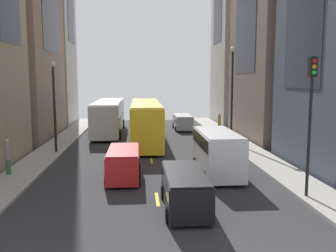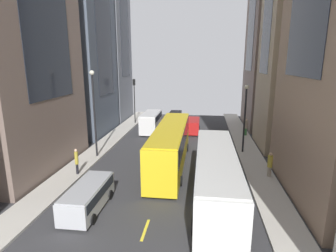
{
  "view_description": "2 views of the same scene",
  "coord_description": "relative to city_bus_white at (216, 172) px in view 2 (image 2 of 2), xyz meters",
  "views": [
    {
      "loc": [
        -0.79,
        -29.2,
        5.61
      ],
      "look_at": [
        1.32,
        -2.18,
        2.12
      ],
      "focal_mm": 39.23,
      "sensor_mm": 36.0,
      "label": 1
    },
    {
      "loc": [
        -2.96,
        25.64,
        9.1
      ],
      "look_at": [
        0.58,
        -1.75,
        2.51
      ],
      "focal_mm": 29.09,
      "sensor_mm": 36.0,
      "label": 2
    }
  ],
  "objects": [
    {
      "name": "lane_stripe_2",
      "position": [
        3.95,
        -12.96,
        -2.0
      ],
      "size": [
        0.16,
        2.0,
        0.01
      ],
      "primitive_type": "cube",
      "color": "yellow",
      "rests_on": "ground"
    },
    {
      "name": "car_red_1",
      "position": [
        2.24,
        -17.76,
        -0.99
      ],
      "size": [
        1.89,
        4.31,
        1.73
      ],
      "color": "red",
      "rests_on": "ground"
    },
    {
      "name": "pedestrian_walking_far",
      "position": [
        -4.39,
        -16.69,
        -0.76
      ],
      "size": [
        0.36,
        0.36,
        2.07
      ],
      "rotation": [
        0.0,
        0.0,
        5.05
      ],
      "color": "#336B38",
      "rests_on": "ground"
    },
    {
      "name": "streetlamp_near",
      "position": [
        11.06,
        -7.09,
        3.05
      ],
      "size": [
        0.44,
        0.44,
        8.16
      ],
      "color": "black",
      "rests_on": "ground"
    },
    {
      "name": "car_black_2",
      "position": [
        5.08,
        -22.68,
        -1.04
      ],
      "size": [
        1.88,
        4.73,
        1.64
      ],
      "color": "black",
      "rests_on": "ground"
    },
    {
      "name": "ground_plane",
      "position": [
        3.95,
        -8.76,
        -2.01
      ],
      "size": [
        41.75,
        41.75,
        0.0
      ],
      "primitive_type": "plane",
      "color": "#333335"
    },
    {
      "name": "pedestrian_crossing_mid",
      "position": [
        10.98,
        -2.71,
        -0.7
      ],
      "size": [
        0.28,
        0.28,
        2.12
      ],
      "rotation": [
        0.0,
        0.0,
        1.3
      ],
      "color": "black",
      "rests_on": "ground"
    },
    {
      "name": "building_east_0",
      "position": [
        17.48,
        -25.08,
        13.24
      ],
      "size": [
        8.99,
        7.49,
        30.5
      ],
      "color": "slate",
      "rests_on": "ground"
    },
    {
      "name": "sidewalk_west",
      "position": [
        -3.79,
        -8.76,
        -1.93
      ],
      "size": [
        2.27,
        44.0,
        0.15
      ],
      "primitive_type": "cube",
      "color": "#B2ADA3",
      "rests_on": "ground"
    },
    {
      "name": "delivery_van_white",
      "position": [
        7.65,
        -17.32,
        -0.5
      ],
      "size": [
        2.25,
        5.53,
        2.58
      ],
      "color": "white",
      "rests_on": "ground"
    },
    {
      "name": "traffic_light_near_corner",
      "position": [
        10.96,
        -21.84,
        2.58
      ],
      "size": [
        0.32,
        0.44,
        6.45
      ],
      "color": "black",
      "rests_on": "ground"
    },
    {
      "name": "pedestrian_crossing_near",
      "position": [
        -4.42,
        -4.23,
        -0.82
      ],
      "size": [
        0.39,
        0.39,
        1.98
      ],
      "rotation": [
        0.0,
        0.0,
        4.31
      ],
      "color": "gray",
      "rests_on": "ground"
    },
    {
      "name": "streetlamp_far",
      "position": [
        -3.15,
        -10.17,
        2.31
      ],
      "size": [
        0.44,
        0.44,
        6.77
      ],
      "color": "black",
      "rests_on": "ground"
    },
    {
      "name": "lane_stripe_4",
      "position": [
        3.95,
        3.84,
        -2.0
      ],
      "size": [
        0.16,
        2.0,
        0.01
      ],
      "primitive_type": "cube",
      "color": "yellow",
      "rests_on": "ground"
    },
    {
      "name": "sidewalk_east",
      "position": [
        11.69,
        -8.76,
        -1.93
      ],
      "size": [
        2.27,
        44.0,
        0.15
      ],
      "primitive_type": "cube",
      "color": "#B2ADA3",
      "rests_on": "ground"
    },
    {
      "name": "lane_stripe_1",
      "position": [
        3.95,
        -21.36,
        -2.0
      ],
      "size": [
        0.16,
        2.0,
        0.01
      ],
      "primitive_type": "cube",
      "color": "yellow",
      "rests_on": "ground"
    },
    {
      "name": "car_silver_0",
      "position": [
        7.93,
        2.2,
        -1.04
      ],
      "size": [
        1.98,
        4.78,
        1.64
      ],
      "color": "#B7BABF",
      "rests_on": "ground"
    },
    {
      "name": "building_east_1",
      "position": [
        17.72,
        -16.07,
        9.16
      ],
      "size": [
        9.47,
        9.12,
        22.33
      ],
      "color": "#4C5666",
      "rests_on": "ground"
    },
    {
      "name": "lane_stripe_3",
      "position": [
        3.95,
        -4.56,
        -2.0
      ],
      "size": [
        0.16,
        2.0,
        0.01
      ],
      "primitive_type": "cube",
      "color": "yellow",
      "rests_on": "ground"
    },
    {
      "name": "streetcar_yellow",
      "position": [
        3.71,
        -5.95,
        0.12
      ],
      "size": [
        2.7,
        13.02,
        3.59
      ],
      "color": "yellow",
      "rests_on": "ground"
    },
    {
      "name": "city_bus_white",
      "position": [
        0.0,
        0.0,
        0.0
      ],
      "size": [
        2.8,
        12.4,
        3.35
      ],
      "color": "silver",
      "rests_on": "ground"
    },
    {
      "name": "lane_stripe_0",
      "position": [
        3.95,
        -29.76,
        -2.0
      ],
      "size": [
        0.16,
        2.0,
        0.01
      ],
      "primitive_type": "cube",
      "color": "yellow",
      "rests_on": "ground"
    }
  ]
}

